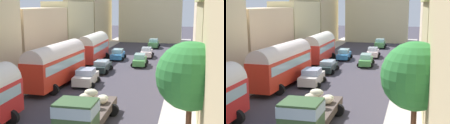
% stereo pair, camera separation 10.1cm
% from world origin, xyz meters
% --- Properties ---
extents(ground_plane, '(154.00, 154.00, 0.00)m').
position_xyz_m(ground_plane, '(0.00, 27.00, 0.00)').
color(ground_plane, '#39353F').
extents(sidewalk_left, '(2.50, 70.00, 0.14)m').
position_xyz_m(sidewalk_left, '(-7.25, 27.00, 0.07)').
color(sidewalk_left, '#B0A69F').
rests_on(sidewalk_left, ground).
extents(sidewalk_right, '(2.50, 70.00, 0.14)m').
position_xyz_m(sidewalk_right, '(7.25, 27.00, 0.07)').
color(sidewalk_right, '#AFA59F').
rests_on(sidewalk_right, ground).
extents(building_left_2, '(5.09, 12.02, 7.46)m').
position_xyz_m(building_left_2, '(-11.04, 24.40, 3.73)').
color(building_left_2, beige).
rests_on(building_left_2, ground).
extents(building_left_3, '(4.08, 12.45, 8.31)m').
position_xyz_m(building_left_3, '(-10.54, 36.97, 4.15)').
color(building_left_3, beige).
rests_on(building_left_3, ground).
extents(building_left_4, '(5.98, 13.04, 13.58)m').
position_xyz_m(building_left_4, '(-11.49, 50.29, 6.79)').
color(building_left_4, '#C8B483').
rests_on(building_left_4, ground).
extents(building_right_2, '(4.88, 14.38, 9.23)m').
position_xyz_m(building_right_2, '(10.72, 30.34, 4.64)').
color(building_right_2, beige).
rests_on(building_right_2, ground).
extents(distant_church, '(12.86, 6.35, 18.65)m').
position_xyz_m(distant_church, '(0.00, 57.14, 6.21)').
color(distant_church, beige).
rests_on(distant_church, ground).
extents(parked_bus_1, '(3.40, 10.01, 4.18)m').
position_xyz_m(parked_bus_1, '(-4.64, 17.40, 2.34)').
color(parked_bus_1, red).
rests_on(parked_bus_1, ground).
extents(parked_bus_2, '(3.32, 8.62, 3.98)m').
position_xyz_m(parked_bus_2, '(-4.76, 30.27, 2.20)').
color(parked_bus_2, red).
rests_on(parked_bus_2, ground).
extents(cargo_truck_0, '(3.27, 7.37, 2.49)m').
position_xyz_m(cargo_truck_0, '(1.56, 7.19, 1.29)').
color(cargo_truck_0, '#32502D').
rests_on(cargo_truck_0, ground).
extents(car_0, '(2.26, 4.30, 1.57)m').
position_xyz_m(car_0, '(1.79, 29.44, 0.78)').
color(car_0, '#4C9849').
rests_on(car_0, ground).
extents(car_1, '(2.31, 3.98, 1.48)m').
position_xyz_m(car_1, '(1.79, 36.43, 0.75)').
color(car_1, silver).
rests_on(car_1, ground).
extents(car_2, '(2.32, 3.74, 1.66)m').
position_xyz_m(car_2, '(1.74, 46.81, 0.83)').
color(car_2, '#4B8F4C').
rests_on(car_2, ground).
extents(car_3, '(2.53, 4.03, 1.66)m').
position_xyz_m(car_3, '(-1.94, 18.30, 0.83)').
color(car_3, silver).
rests_on(car_3, ground).
extents(car_4, '(2.27, 4.23, 1.40)m').
position_xyz_m(car_4, '(-2.01, 24.52, 0.72)').
color(car_4, '#1E2A29').
rests_on(car_4, ground).
extents(car_5, '(2.38, 4.21, 1.51)m').
position_xyz_m(car_5, '(-2.02, 33.41, 0.76)').
color(car_5, '#3886CE').
rests_on(car_5, ground).
extents(pedestrian_0, '(0.44, 0.44, 1.78)m').
position_xyz_m(pedestrian_0, '(7.52, 26.99, 1.03)').
color(pedestrian_0, '#2C214E').
rests_on(pedestrian_0, ground).
extents(pedestrian_1, '(0.46, 0.46, 1.72)m').
position_xyz_m(pedestrian_1, '(6.88, 13.63, 0.99)').
color(pedestrian_1, '#475348').
rests_on(pedestrian_1, ground).
extents(pedestrian_3, '(0.44, 0.44, 1.80)m').
position_xyz_m(pedestrian_3, '(7.84, 22.08, 1.02)').
color(pedestrian_3, '#74725C').
rests_on(pedestrian_3, ground).
extents(roadside_tree_0, '(3.47, 3.47, 6.21)m').
position_xyz_m(roadside_tree_0, '(7.90, 4.86, 4.45)').
color(roadside_tree_0, brown).
rests_on(roadside_tree_0, ground).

